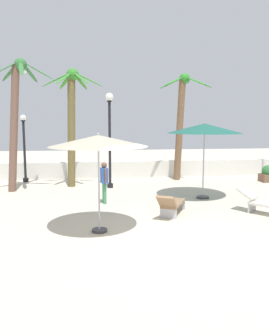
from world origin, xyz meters
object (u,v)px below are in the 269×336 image
(planter, at_px, (268,174))
(palm_tree_1, at_px, (72,115))
(palm_tree_2, at_px, (16,112))
(lounge_chair_2, at_px, (264,202))
(palm_tree_0, at_px, (181,115))
(lamp_post_0, at_px, (110,130))
(lamp_post_1, at_px, (24,145))
(guest_0, at_px, (104,179))
(patio_umbrella_2, at_px, (204,129))
(patio_umbrella_0, at_px, (98,141))
(seagull_1, at_px, (23,72))
(lounge_chair_0, at_px, (171,204))

(planter, bearing_deg, palm_tree_1, -179.96)
(palm_tree_2, relative_size, lounge_chair_2, 3.21)
(palm_tree_0, bearing_deg, lamp_post_0, -154.73)
(lamp_post_0, height_order, lamp_post_1, lamp_post_0)
(lamp_post_1, distance_m, guest_0, 6.52)
(lamp_post_0, distance_m, lounge_chair_2, 7.56)
(patio_umbrella_2, bearing_deg, palm_tree_2, 162.40)
(palm_tree_1, height_order, lamp_post_1, palm_tree_1)
(patio_umbrella_0, height_order, lamp_post_0, lamp_post_0)
(palm_tree_0, height_order, planter, palm_tree_0)
(lamp_post_1, xyz_separation_m, planter, (12.36, -1.53, -1.50))
(palm_tree_2, xyz_separation_m, seagull_1, (-0.33, 4.09, 2.23))
(lounge_chair_2, distance_m, planter, 6.75)
(patio_umbrella_0, bearing_deg, lamp_post_0, 83.99)
(lamp_post_1, height_order, lounge_chair_0, lamp_post_1)
(palm_tree_2, height_order, seagull_1, seagull_1)
(lamp_post_0, bearing_deg, palm_tree_1, 161.88)
(patio_umbrella_0, bearing_deg, lounge_chair_2, 11.93)
(patio_umbrella_0, xyz_separation_m, palm_tree_0, (4.53, 8.30, 0.84))
(lamp_post_0, relative_size, lamp_post_1, 1.28)
(guest_0, xyz_separation_m, seagull_1, (-4.01, 6.91, 4.78))
(patio_umbrella_2, relative_size, palm_tree_1, 0.56)
(guest_0, bearing_deg, lamp_post_0, 82.66)
(palm_tree_0, bearing_deg, palm_tree_2, -165.20)
(lamp_post_1, height_order, seagull_1, seagull_1)
(palm_tree_1, distance_m, lamp_post_0, 1.94)
(lounge_chair_2, bearing_deg, palm_tree_1, 138.19)
(palm_tree_1, distance_m, planter, 10.31)
(patio_umbrella_2, relative_size, planter, 3.61)
(palm_tree_2, xyz_separation_m, lounge_chair_0, (5.82, -4.76, -3.11))
(patio_umbrella_0, distance_m, lounge_chair_0, 3.56)
(seagull_1, bearing_deg, lamp_post_1, -83.62)
(lamp_post_0, xyz_separation_m, lounge_chair_2, (4.86, -5.32, -2.31))
(lamp_post_1, height_order, lounge_chair_2, lamp_post_1)
(patio_umbrella_0, relative_size, lounge_chair_0, 1.45)
(patio_umbrella_2, bearing_deg, guest_0, -174.48)
(lounge_chair_0, bearing_deg, palm_tree_1, 121.74)
(patio_umbrella_0, xyz_separation_m, planter, (8.82, 7.06, -2.17))
(lounge_chair_0, bearing_deg, lamp_post_0, 109.06)
(seagull_1, xyz_separation_m, planter, (12.55, -3.24, -5.35))
(lamp_post_1, bearing_deg, palm_tree_2, -86.71)
(guest_0, bearing_deg, patio_umbrella_2, 5.52)
(patio_umbrella_0, relative_size, palm_tree_0, 0.50)
(lounge_chair_0, height_order, seagull_1, seagull_1)
(lamp_post_0, height_order, planter, lamp_post_0)
(guest_0, distance_m, seagull_1, 9.31)
(patio_umbrella_0, xyz_separation_m, palm_tree_1, (-1.04, 7.06, 0.83))
(palm_tree_0, xyz_separation_m, lounge_chair_2, (1.01, -7.13, -3.00))
(patio_umbrella_2, relative_size, seagull_1, 2.69)
(patio_umbrella_0, bearing_deg, lamp_post_1, 112.35)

